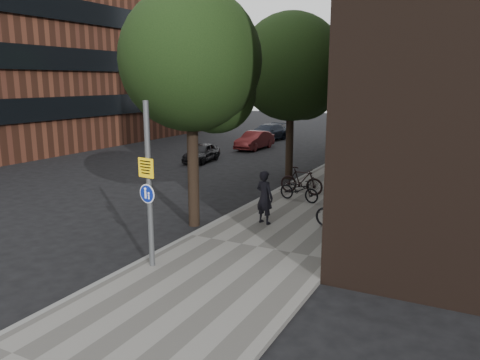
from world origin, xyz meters
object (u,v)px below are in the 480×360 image
Objects in this scene: signpost at (149,185)px; parked_bike_facade_near at (344,214)px; pedestrian at (265,197)px; parked_car_near at (201,153)px.

signpost is 6.36m from parked_bike_facade_near.
pedestrian is at bearing 83.79° from signpost.
signpost is 1.28× the size of parked_car_near.
signpost reaches higher than parked_bike_facade_near.
signpost is 2.35× the size of pedestrian.
signpost is 16.17m from parked_car_near.
parked_car_near is (-8.45, 9.74, -0.45)m from pedestrian.
parked_car_near is (-7.41, 14.28, -1.65)m from signpost.
pedestrian is 0.55× the size of parked_car_near.
parked_bike_facade_near is at bearing -152.56° from pedestrian.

